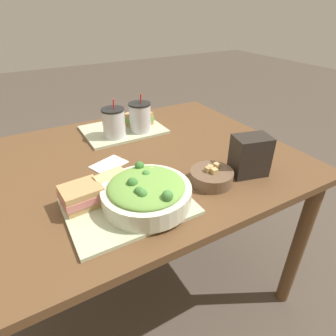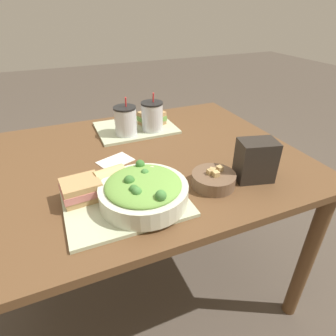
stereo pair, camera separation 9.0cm
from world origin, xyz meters
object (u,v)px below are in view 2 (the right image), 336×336
at_px(napkin_folded, 115,161).
at_px(soup_bowl, 213,179).
at_px(drink_cup_dark, 126,121).
at_px(salad_bowl, 144,190).
at_px(drink_cup_red, 152,117).
at_px(sandwich_far, 152,118).
at_px(baguette_near, 111,177).
at_px(chip_bag, 256,160).
at_px(sandwich_near, 82,190).

bearing_deg(napkin_folded, soup_bowl, -47.31).
height_order(soup_bowl, napkin_folded, soup_bowl).
relative_size(soup_bowl, drink_cup_dark, 0.86).
height_order(salad_bowl, drink_cup_red, drink_cup_red).
bearing_deg(sandwich_far, drink_cup_red, -124.74).
bearing_deg(baguette_near, drink_cup_red, -46.94).
relative_size(salad_bowl, chip_bag, 1.86).
distance_m(salad_bowl, soup_bowl, 0.26).
distance_m(drink_cup_dark, chip_bag, 0.62).
distance_m(sandwich_near, chip_bag, 0.59).
height_order(drink_cup_dark, chip_bag, drink_cup_dark).
height_order(sandwich_near, napkin_folded, sandwich_near).
xyz_separation_m(baguette_near, napkin_folded, (0.06, 0.18, -0.05)).
height_order(salad_bowl, drink_cup_dark, drink_cup_dark).
bearing_deg(napkin_folded, sandwich_far, 47.41).
distance_m(sandwich_near, sandwich_far, 0.64).
bearing_deg(soup_bowl, chip_bag, -6.63).
relative_size(baguette_near, chip_bag, 0.76).
bearing_deg(napkin_folded, sandwich_near, -126.56).
xyz_separation_m(salad_bowl, sandwich_far, (0.24, 0.58, -0.01)).
bearing_deg(sandwich_far, chip_bag, -91.36).
distance_m(baguette_near, chip_bag, 0.50).
bearing_deg(salad_bowl, chip_bag, -1.56).
xyz_separation_m(soup_bowl, sandwich_near, (-0.43, 0.09, 0.02)).
height_order(baguette_near, sandwich_far, baguette_near).
bearing_deg(drink_cup_dark, sandwich_far, 23.54).
relative_size(salad_bowl, sandwich_near, 2.15).
bearing_deg(soup_bowl, baguette_near, 160.87).
distance_m(salad_bowl, napkin_folded, 0.31).
xyz_separation_m(soup_bowl, drink_cup_red, (-0.03, 0.51, 0.05)).
bearing_deg(chip_bag, salad_bowl, -167.06).
bearing_deg(salad_bowl, sandwich_far, 67.54).
height_order(drink_cup_dark, napkin_folded, drink_cup_dark).
xyz_separation_m(sandwich_far, drink_cup_dark, (-0.15, -0.07, 0.03)).
relative_size(soup_bowl, sandwich_far, 1.08).
relative_size(sandwich_far, napkin_folded, 0.91).
bearing_deg(baguette_near, sandwich_near, 95.37).
relative_size(drink_cup_dark, chip_bag, 1.18).
relative_size(salad_bowl, sandwich_far, 1.97).
xyz_separation_m(drink_cup_red, chip_bag, (0.19, -0.53, -0.00)).
height_order(sandwich_near, chip_bag, chip_bag).
xyz_separation_m(baguette_near, sandwich_far, (0.32, 0.46, -0.00)).
relative_size(sandwich_far, drink_cup_dark, 0.80).
distance_m(soup_bowl, drink_cup_dark, 0.54).
xyz_separation_m(salad_bowl, baguette_near, (-0.07, 0.12, -0.01)).
xyz_separation_m(salad_bowl, napkin_folded, (-0.02, 0.30, -0.05)).
relative_size(sandwich_near, chip_bag, 0.87).
height_order(baguette_near, drink_cup_red, drink_cup_red).
distance_m(sandwich_far, drink_cup_dark, 0.17).
relative_size(sandwich_near, drink_cup_red, 0.72).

